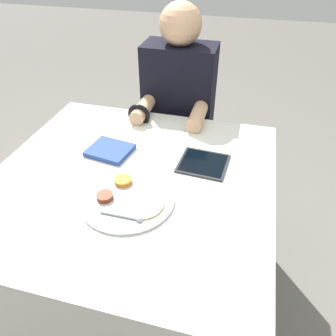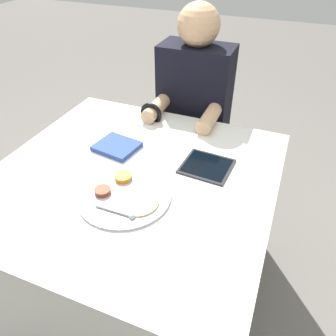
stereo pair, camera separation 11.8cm
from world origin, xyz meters
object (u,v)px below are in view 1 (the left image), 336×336
Objects in this scene: thali_tray at (128,199)px; tablet_device at (203,163)px; person_diner at (178,126)px; red_notebook at (110,150)px.

tablet_device is (0.22, 0.27, -0.00)m from thali_tray.
person_diner is at bearing 90.41° from thali_tray.
person_diner reaches higher than tablet_device.
thali_tray is at bearing -128.37° from tablet_device.
person_diner is (-0.22, 0.51, -0.15)m from tablet_device.
red_notebook is 0.95× the size of tablet_device.
red_notebook is 0.58m from person_diner.
red_notebook is 0.16× the size of person_diner.
tablet_device is at bearing 2.32° from red_notebook.
tablet_device is at bearing 51.63° from thali_tray.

